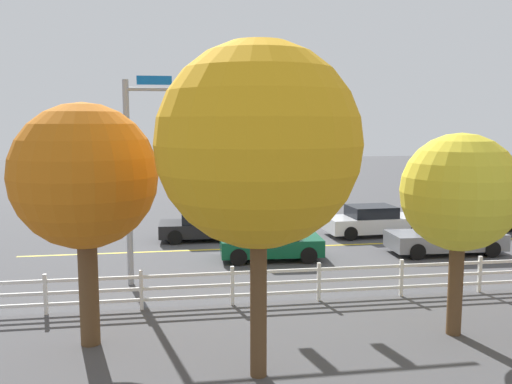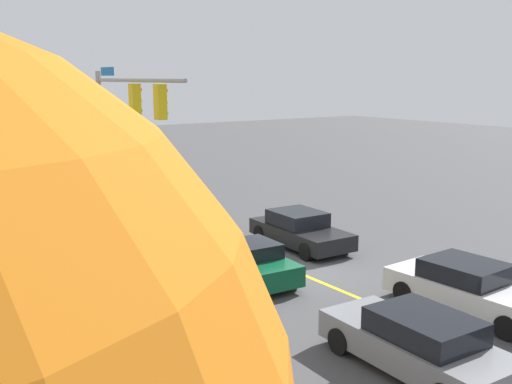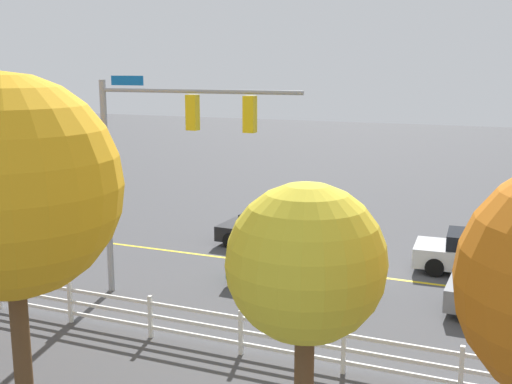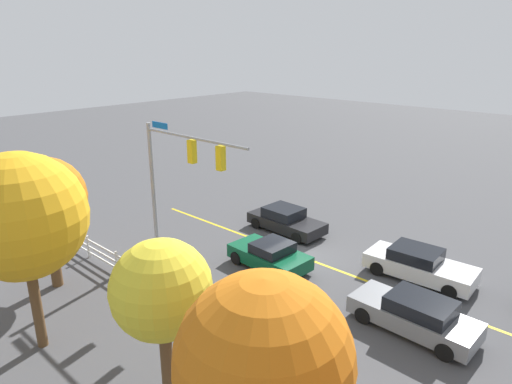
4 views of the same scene
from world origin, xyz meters
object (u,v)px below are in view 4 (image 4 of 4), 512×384
object	(u,v)px
car_2	(270,255)
car_4	(286,220)
tree_1	(45,198)
tree_2	(264,362)
tree_0	(21,217)
car_0	(415,314)
car_3	(419,264)
tree_3	(162,290)

from	to	relation	value
car_2	car_4	world-z (taller)	car_4
tree_1	tree_2	world-z (taller)	tree_2
tree_0	tree_1	distance (m)	4.44
car_0	tree_2	size ratio (longest dim) A/B	0.79
tree_2	car_4	bearing A→B (deg)	-53.25
tree_1	tree_2	xyz separation A→B (m)	(-13.33, 1.49, -0.04)
car_3	tree_0	distance (m)	16.12
car_0	tree_2	bearing A→B (deg)	93.66
car_2	tree_1	size ratio (longest dim) A/B	0.69
tree_0	tree_1	xyz separation A→B (m)	(3.72, -2.28, -0.81)
car_4	tree_3	xyz separation A→B (m)	(-5.30, 12.26, 2.92)
car_0	car_2	distance (m)	7.18
tree_1	tree_3	distance (m)	8.99
car_2	car_3	bearing A→B (deg)	-143.78
car_3	tree_1	world-z (taller)	tree_1
car_4	tree_0	world-z (taller)	tree_0
tree_3	car_3	bearing A→B (deg)	-101.94
car_0	tree_3	world-z (taller)	tree_3
tree_0	tree_3	size ratio (longest dim) A/B	1.37
car_3	car_2	bearing A→B (deg)	-149.50
car_2	tree_3	distance (m)	9.34
car_0	car_2	bearing A→B (deg)	-0.32
tree_2	car_0	bearing A→B (deg)	-87.99
car_2	car_4	distance (m)	4.53
car_2	tree_1	world-z (taller)	tree_1
tree_0	tree_2	world-z (taller)	tree_0
tree_2	tree_3	size ratio (longest dim) A/B	1.16
tree_2	car_3	bearing A→B (deg)	-81.74
car_0	tree_3	size ratio (longest dim) A/B	0.91
tree_0	tree_2	bearing A→B (deg)	-175.31
car_0	car_3	world-z (taller)	car_3
tree_2	tree_0	bearing A→B (deg)	4.69
tree_1	car_4	bearing A→B (deg)	-107.61
car_2	tree_0	distance (m)	10.88
car_0	tree_1	distance (m)	15.29
car_0	tree_3	distance (m)	9.48
car_4	tree_2	bearing A→B (deg)	-51.07
car_0	tree_0	distance (m)	13.97
car_3	car_4	bearing A→B (deg)	175.34
car_2	tree_0	bearing A→B (deg)	80.72
tree_3	car_0	bearing A→B (deg)	-116.82
tree_0	tree_3	world-z (taller)	tree_0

